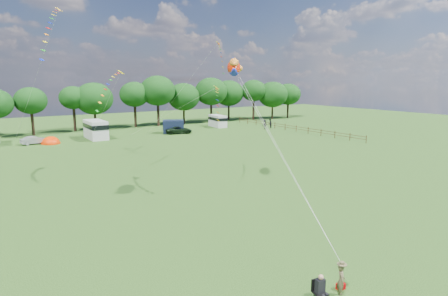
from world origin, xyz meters
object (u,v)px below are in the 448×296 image
car_b (34,140)px  tent_orange (51,144)px  campervan_d (218,121)px  walker_a (270,123)px  kite_flyer (341,281)px  fish_kite (234,67)px  camp_chair (320,286)px  walker_b (265,124)px  campervan_c (96,129)px  car_d (179,130)px  tent_greyblue (174,132)px

car_b → tent_orange: (2.11, -0.75, -0.59)m
campervan_d → walker_a: campervan_d is taller
kite_flyer → fish_kite: fish_kite is taller
camp_chair → walker_b: size_ratio=0.72×
campervan_d → walker_a: (7.60, -7.37, -0.36)m
tent_orange → car_b: bearing=160.5°
car_b → campervan_c: size_ratio=0.57×
fish_kite → car_b: bearing=51.1°
tent_orange → walker_a: walker_a is taller
kite_flyer → tent_orange: bearing=48.0°
fish_kite → car_d: bearing=14.5°
car_b → walker_a: size_ratio=1.89×
campervan_c → camp_chair: bearing=175.5°
tent_orange → tent_greyblue: size_ratio=0.74×
car_b → campervan_d: size_ratio=0.69×
campervan_c → camp_chair: campervan_c is taller
campervan_d → fish_kite: (-22.32, -38.36, 9.16)m
campervan_d → fish_kite: bearing=156.2°
kite_flyer → walker_a: bearing=6.4°
tent_orange → fish_kite: size_ratio=0.92×
tent_greyblue → walker_a: bearing=-13.6°
campervan_c → tent_orange: (-6.97, -1.27, -1.58)m
car_b → kite_flyer: (6.45, -51.30, 0.14)m
campervan_c → walker_b: size_ratio=3.26×
campervan_c → tent_greyblue: size_ratio=1.51×
kite_flyer → car_d: bearing=24.8°
camp_chair → kite_flyer: bearing=-0.0°
tent_greyblue → car_b: bearing=-179.8°
campervan_c → walker_b: campervan_c is taller
campervan_d → kite_flyer: (-27.41, -54.23, -0.53)m
campervan_c → walker_a: size_ratio=3.32×
car_d → fish_kite: (-11.36, -33.82, 9.79)m
fish_kite → camp_chair: bearing=-168.6°
car_b → kite_flyer: size_ratio=2.31×
campervan_c → fish_kite: bearing=-176.4°
campervan_d → camp_chair: size_ratio=3.76×
campervan_c → tent_orange: size_ratio=2.04×
tent_greyblue → camp_chair: tent_greyblue is taller
car_b → tent_orange: 2.32m
campervan_d → camp_chair: 61.17m
kite_flyer → campervan_d: bearing=16.3°
camp_chair → walker_a: 59.09m
campervan_c → tent_orange: campervan_c is taller
campervan_c → walker_b: bearing=-100.9°
car_b → camp_chair: bearing=176.3°
kite_flyer → fish_kite: 19.27m
camp_chair → fish_kite: size_ratio=0.42×
fish_kite → walker_b: (27.98, 30.27, -9.50)m
car_b → walker_a: 41.70m
campervan_c → fish_kite: 37.11m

